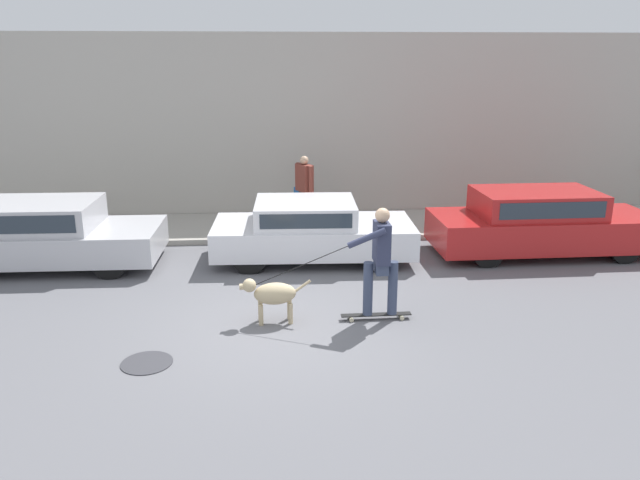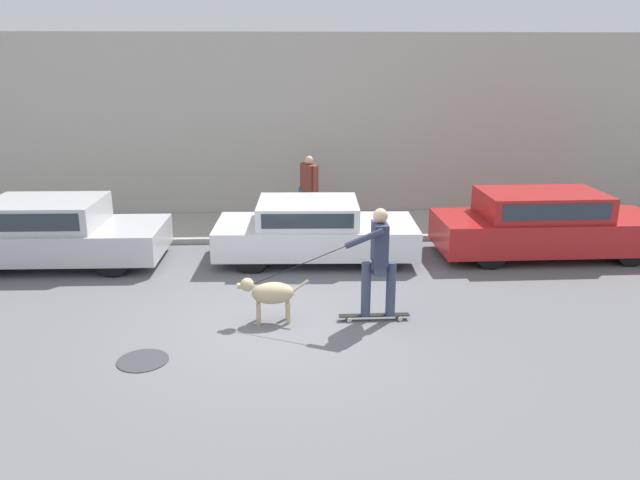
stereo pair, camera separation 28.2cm
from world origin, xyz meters
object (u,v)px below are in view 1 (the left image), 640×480
parked_car_2 (540,223)px  pedestrian_with_bag (304,188)px  parked_car_1 (311,231)px  skateboarder (380,257)px  parked_car_0 (48,235)px  dog (272,294)px

parked_car_2 → pedestrian_with_bag: pedestrian_with_bag is taller
parked_car_1 → skateboarder: bearing=-72.3°
parked_car_0 → parked_car_1: parked_car_0 is taller
parked_car_1 → dog: (-0.79, -3.03, -0.13)m
dog → parked_car_0: bearing=-38.3°
parked_car_2 → skateboarder: size_ratio=1.80×
parked_car_1 → skateboarder: 3.19m
parked_car_1 → pedestrian_with_bag: 2.10m
dog → pedestrian_with_bag: pedestrian_with_bag is taller
dog → pedestrian_with_bag: bearing=-101.5°
parked_car_0 → skateboarder: 6.66m
parked_car_1 → dog: size_ratio=3.68×
parked_car_0 → pedestrian_with_bag: bearing=23.2°
parked_car_1 → parked_car_2: bearing=2.1°
parked_car_1 → parked_car_2: (4.68, -0.00, 0.05)m
parked_car_2 → dog: bearing=-151.7°
parked_car_0 → pedestrian_with_bag: (5.04, 2.05, 0.41)m
parked_car_0 → parked_car_1: bearing=1.0°
parked_car_2 → dog: size_ratio=4.13×
parked_car_0 → parked_car_2: parked_car_2 is taller
parked_car_0 → parked_car_1: (5.07, 0.00, -0.03)m
dog → parked_car_1: bearing=-107.6°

